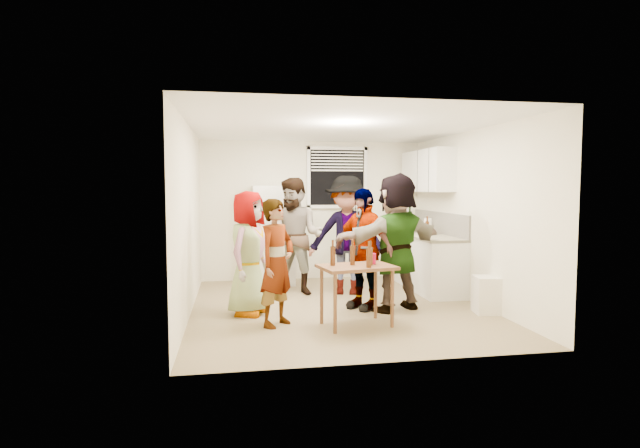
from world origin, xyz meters
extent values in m
cube|color=white|center=(-0.75, 1.88, 0.85)|extent=(0.70, 0.70, 1.70)
cube|color=white|center=(1.70, 1.15, 0.43)|extent=(0.60, 2.20, 0.86)
cube|color=beige|center=(1.70, 1.15, 0.88)|extent=(0.64, 2.22, 0.04)
cube|color=#B6AFA7|center=(1.99, 1.15, 1.08)|extent=(0.03, 2.20, 0.36)
cube|color=white|center=(1.83, 1.35, 1.95)|extent=(0.34, 1.60, 0.70)
cylinder|color=white|center=(1.68, 0.91, 0.90)|extent=(0.12, 0.12, 0.27)
cylinder|color=black|center=(1.75, 1.94, 0.90)|extent=(0.08, 0.08, 0.33)
cylinder|color=#47230C|center=(1.60, 0.74, 0.90)|extent=(0.06, 0.06, 0.23)
cylinder|color=#1106C7|center=(1.44, 0.44, 0.90)|extent=(0.08, 0.08, 0.11)
cube|color=tan|center=(1.92, 1.48, 0.98)|extent=(0.02, 0.19, 0.16)
cube|color=white|center=(1.89, -0.67, 0.25)|extent=(0.38, 0.38, 0.49)
cylinder|color=#47230C|center=(0.20, -0.96, 0.74)|extent=(0.06, 0.06, 0.22)
cylinder|color=#AD052D|center=(0.25, -0.86, 0.74)|extent=(0.10, 0.10, 0.13)
imported|color=gray|center=(-1.24, -0.17, 0.00)|extent=(1.81, 1.46, 0.52)
imported|color=#141933|center=(-0.92, -0.78, 0.00)|extent=(1.52, 1.45, 0.37)
imported|color=#503B27|center=(-0.47, 0.94, 0.00)|extent=(1.64, 2.03, 0.69)
imported|color=#3C3C41|center=(0.32, 0.83, 0.00)|extent=(1.68, 2.12, 0.69)
imported|color=black|center=(0.33, -0.13, 0.00)|extent=(1.92, 1.75, 0.41)
imported|color=#EA754D|center=(0.75, -0.28, 0.00)|extent=(2.30, 2.38, 0.55)
camera|label=1|loc=(-1.42, -6.73, 1.68)|focal=28.00mm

